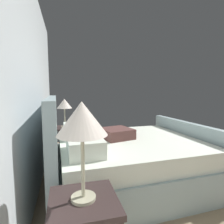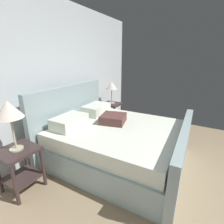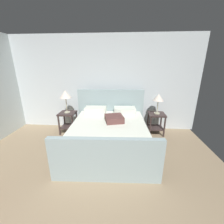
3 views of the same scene
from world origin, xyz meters
The scene contains 6 objects.
wall_back centered at (0.00, 3.46, 1.34)m, with size 5.36×0.12×2.67m, color silver.
bed centered at (0.25, 2.24, 0.35)m, with size 1.94×2.19×1.22m.
nightstand_right centered at (1.50, 3.05, 0.40)m, with size 0.44×0.44×0.60m.
table_lamp_right centered at (1.50, 3.05, 1.04)m, with size 0.29×0.29×0.55m.
nightstand_left centered at (-0.99, 2.95, 0.40)m, with size 0.44×0.44×0.60m.
table_lamp_left centered at (-0.99, 2.95, 1.11)m, with size 0.32×0.32×0.63m.
Camera 2 is at (-1.91, 1.02, 1.68)m, focal length 25.99 mm.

